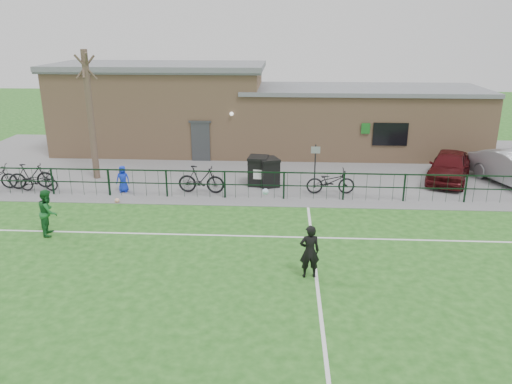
# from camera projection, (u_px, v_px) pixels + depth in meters

# --- Properties ---
(ground) EXTENTS (90.00, 90.00, 0.00)m
(ground) POSITION_uv_depth(u_px,v_px,m) (245.00, 295.00, 13.66)
(ground) COLOR #21591A
(ground) RESTS_ON ground
(paving_strip) EXTENTS (34.00, 13.00, 0.02)m
(paving_strip) POSITION_uv_depth(u_px,v_px,m) (265.00, 164.00, 26.43)
(paving_strip) COLOR slate
(paving_strip) RESTS_ON ground
(pitch_line_touch) EXTENTS (28.00, 0.10, 0.01)m
(pitch_line_touch) POSITION_uv_depth(u_px,v_px,m) (260.00, 200.00, 21.03)
(pitch_line_touch) COLOR white
(pitch_line_touch) RESTS_ON ground
(pitch_line_mid) EXTENTS (28.00, 0.10, 0.01)m
(pitch_line_mid) POSITION_uv_depth(u_px,v_px,m) (254.00, 236.00, 17.44)
(pitch_line_mid) COLOR white
(pitch_line_mid) RESTS_ON ground
(pitch_line_perp) EXTENTS (0.10, 16.00, 0.01)m
(pitch_line_perp) POSITION_uv_depth(u_px,v_px,m) (319.00, 297.00, 13.54)
(pitch_line_perp) COLOR white
(pitch_line_perp) RESTS_ON ground
(perimeter_fence) EXTENTS (28.00, 0.10, 1.20)m
(perimeter_fence) POSITION_uv_depth(u_px,v_px,m) (260.00, 185.00, 21.03)
(perimeter_fence) COLOR black
(perimeter_fence) RESTS_ON ground
(bare_tree) EXTENTS (0.30, 0.30, 6.00)m
(bare_tree) POSITION_uv_depth(u_px,v_px,m) (91.00, 116.00, 23.08)
(bare_tree) COLOR #4D3A2F
(bare_tree) RESTS_ON ground
(wheelie_bin_left) EXTENTS (1.08, 1.14, 1.22)m
(wheelie_bin_left) POSITION_uv_depth(u_px,v_px,m) (268.00, 173.00, 22.65)
(wheelie_bin_left) COLOR black
(wheelie_bin_left) RESTS_ON paving_strip
(wheelie_bin_right) EXTENTS (0.93, 1.03, 1.25)m
(wheelie_bin_right) POSITION_uv_depth(u_px,v_px,m) (258.00, 172.00, 22.82)
(wheelie_bin_right) COLOR black
(wheelie_bin_right) RESTS_ON paving_strip
(sign_post) EXTENTS (0.07, 0.07, 2.00)m
(sign_post) POSITION_uv_depth(u_px,v_px,m) (315.00, 166.00, 22.25)
(sign_post) COLOR black
(sign_post) RESTS_ON paving_strip
(car_maroon) EXTENTS (3.20, 4.52, 1.43)m
(car_maroon) POSITION_uv_depth(u_px,v_px,m) (449.00, 166.00, 23.32)
(car_maroon) COLOR #410B0E
(car_maroon) RESTS_ON paving_strip
(bicycle_b) EXTENTS (1.99, 0.99, 1.15)m
(bicycle_b) POSITION_uv_depth(u_px,v_px,m) (31.00, 176.00, 22.31)
(bicycle_b) COLOR black
(bicycle_b) RESTS_ON paving_strip
(bicycle_c) EXTENTS (1.70, 0.66, 0.88)m
(bicycle_c) POSITION_uv_depth(u_px,v_px,m) (39.00, 181.00, 22.04)
(bicycle_c) COLOR black
(bicycle_c) RESTS_ON paving_strip
(bicycle_d) EXTENTS (2.07, 0.70, 1.22)m
(bicycle_d) POSITION_uv_depth(u_px,v_px,m) (201.00, 179.00, 21.71)
(bicycle_d) COLOR black
(bicycle_d) RESTS_ON paving_strip
(bicycle_e) EXTENTS (2.13, 0.84, 1.10)m
(bicycle_e) POSITION_uv_depth(u_px,v_px,m) (331.00, 181.00, 21.63)
(bicycle_e) COLOR black
(bicycle_e) RESTS_ON paving_strip
(spectator_child) EXTENTS (0.61, 0.42, 1.18)m
(spectator_child) POSITION_uv_depth(u_px,v_px,m) (123.00, 179.00, 21.85)
(spectator_child) COLOR #1631D1
(spectator_child) RESTS_ON paving_strip
(goalkeeper_kick) EXTENTS (1.84, 3.54, 1.65)m
(goalkeeper_kick) POSITION_uv_depth(u_px,v_px,m) (308.00, 249.00, 14.48)
(goalkeeper_kick) COLOR black
(goalkeeper_kick) RESTS_ON ground
(outfield_player) EXTENTS (0.80, 0.93, 1.64)m
(outfield_player) POSITION_uv_depth(u_px,v_px,m) (48.00, 212.00, 17.39)
(outfield_player) COLOR #1C632A
(outfield_player) RESTS_ON ground
(ball_ground) EXTENTS (0.20, 0.20, 0.20)m
(ball_ground) POSITION_uv_depth(u_px,v_px,m) (117.00, 200.00, 20.69)
(ball_ground) COLOR white
(ball_ground) RESTS_ON ground
(clubhouse) EXTENTS (24.25, 5.40, 4.96)m
(clubhouse) POSITION_uv_depth(u_px,v_px,m) (252.00, 113.00, 28.61)
(clubhouse) COLOR tan
(clubhouse) RESTS_ON ground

